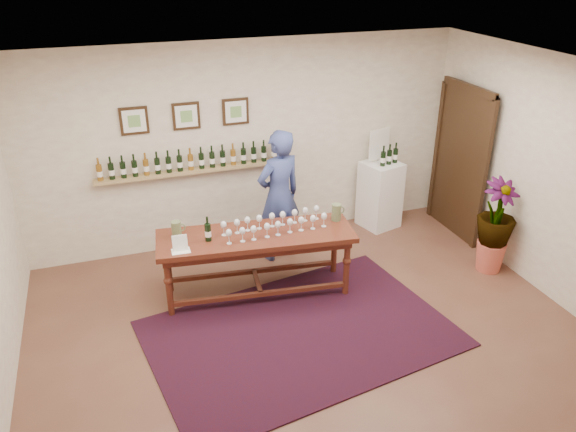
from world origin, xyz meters
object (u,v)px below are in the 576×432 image
object	(u,v)px
potted_plant	(495,226)
person	(279,196)
tasting_table	(256,243)
display_pedestal	(380,195)

from	to	relation	value
potted_plant	person	bearing A→B (deg)	153.58
person	tasting_table	bearing A→B (deg)	38.03
person	display_pedestal	bearing A→B (deg)	176.55
tasting_table	potted_plant	size ratio (longest dim) A/B	2.18
potted_plant	person	world-z (taller)	person
potted_plant	person	distance (m)	2.78
potted_plant	display_pedestal	bearing A→B (deg)	115.17
display_pedestal	potted_plant	xyz separation A→B (m)	(0.77, -1.64, 0.13)
display_pedestal	potted_plant	bearing A→B (deg)	-64.83
tasting_table	person	world-z (taller)	person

